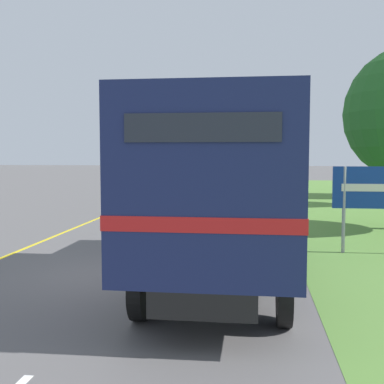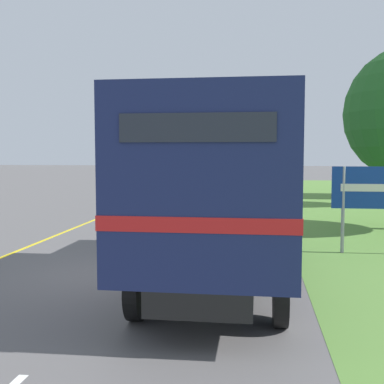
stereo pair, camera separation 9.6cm
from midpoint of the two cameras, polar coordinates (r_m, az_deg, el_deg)
name	(u,v)px [view 2 (the right image)]	position (r m, az deg, el deg)	size (l,w,h in m)	color
ground_plane	(130,275)	(10.68, -7.15, -9.75)	(200.00, 200.00, 0.00)	#5B5959
edge_line_yellow	(121,209)	(23.24, -8.26, -2.01)	(0.12, 54.40, 0.01)	yellow
centre_dash_near	(135,269)	(11.16, -6.47, -9.10)	(0.12, 2.60, 0.01)	white
centre_dash_mid_a	(181,226)	(17.52, -1.16, -4.09)	(0.12, 2.60, 0.01)	white
centre_dash_mid_b	(202,207)	(24.01, 1.27, -1.76)	(0.12, 2.60, 0.01)	white
centre_dash_far	(214,196)	(30.54, 2.67, -0.42)	(0.12, 2.60, 0.01)	white
centre_dash_farthest	(221,188)	(37.10, 3.57, 0.45)	(0.12, 2.60, 0.01)	white
horse_trailer_truck	(220,186)	(9.76, 3.61, 0.77)	(2.62, 8.22, 3.56)	black
lead_car_white	(169,185)	(26.22, -2.63, 0.85)	(1.80, 4.36, 1.88)	black
lead_car_grey_ahead	(247,176)	(36.54, 6.66, 1.90)	(1.80, 3.90, 1.95)	black
highway_sign	(373,190)	(13.47, 20.89, 0.19)	(2.03, 0.09, 2.64)	#9E9EA3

